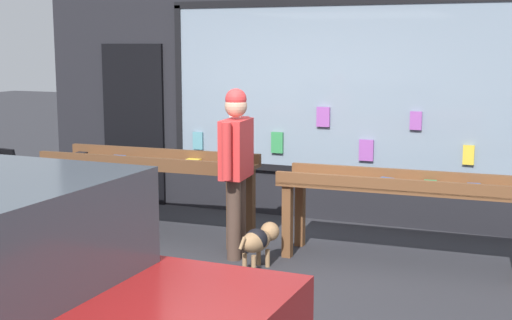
# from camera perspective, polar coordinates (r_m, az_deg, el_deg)

# --- Properties ---
(ground_plane) EXTENTS (40.00, 40.00, 0.00)m
(ground_plane) POSITION_cam_1_polar(r_m,az_deg,el_deg) (6.67, -2.23, -9.06)
(ground_plane) COLOR #2D2D33
(shopfront_facade) EXTENTS (7.35, 0.29, 3.42)m
(shopfront_facade) POSITION_cam_1_polar(r_m,az_deg,el_deg) (8.56, 4.59, 6.54)
(shopfront_facade) COLOR black
(shopfront_facade) RESTS_ON ground_plane
(display_table_left) EXTENTS (2.41, 0.79, 0.91)m
(display_table_left) POSITION_cam_1_polar(r_m,az_deg,el_deg) (7.96, -8.49, -0.70)
(display_table_left) COLOR brown
(display_table_left) RESTS_ON ground_plane
(display_table_right) EXTENTS (2.41, 0.69, 0.87)m
(display_table_right) POSITION_cam_1_polar(r_m,az_deg,el_deg) (6.96, 11.70, -2.56)
(display_table_right) COLOR brown
(display_table_right) RESTS_ON ground_plane
(person_browsing) EXTENTS (0.27, 0.66, 1.68)m
(person_browsing) POSITION_cam_1_polar(r_m,az_deg,el_deg) (6.93, -1.60, -0.00)
(person_browsing) COLOR #4C382D
(person_browsing) RESTS_ON ground_plane
(small_dog) EXTENTS (0.28, 0.59, 0.41)m
(small_dog) POSITION_cam_1_polar(r_m,az_deg,el_deg) (6.74, 0.21, -6.39)
(small_dog) COLOR #99724C
(small_dog) RESTS_ON ground_plane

